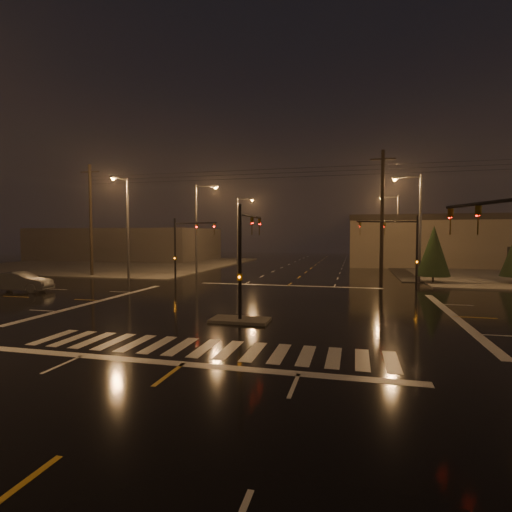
# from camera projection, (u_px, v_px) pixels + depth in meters

# --- Properties ---
(ground) EXTENTS (140.00, 140.00, 0.00)m
(ground) POSITION_uv_depth(u_px,v_px,m) (258.00, 308.00, 24.37)
(ground) COLOR black
(ground) RESTS_ON ground
(sidewalk_nw) EXTENTS (36.00, 36.00, 0.12)m
(sidewalk_nw) POSITION_uv_depth(u_px,v_px,m) (114.00, 264.00, 60.69)
(sidewalk_nw) COLOR #494741
(sidewalk_nw) RESTS_ON ground
(median_island) EXTENTS (3.00, 1.60, 0.15)m
(median_island) POSITION_uv_depth(u_px,v_px,m) (240.00, 320.00, 20.49)
(median_island) COLOR #494741
(median_island) RESTS_ON ground
(crosswalk) EXTENTS (15.00, 2.60, 0.01)m
(crosswalk) POSITION_uv_depth(u_px,v_px,m) (204.00, 348.00, 15.65)
(crosswalk) COLOR beige
(crosswalk) RESTS_ON ground
(stop_bar_near) EXTENTS (16.00, 0.50, 0.01)m
(stop_bar_near) POSITION_uv_depth(u_px,v_px,m) (183.00, 364.00, 13.71)
(stop_bar_near) COLOR beige
(stop_bar_near) RESTS_ON ground
(stop_bar_far) EXTENTS (16.00, 0.50, 0.01)m
(stop_bar_far) POSITION_uv_depth(u_px,v_px,m) (288.00, 286.00, 35.03)
(stop_bar_far) COLOR beige
(stop_bar_far) RESTS_ON ground
(commercial_block) EXTENTS (30.00, 18.00, 5.60)m
(commercial_block) POSITION_uv_depth(u_px,v_px,m) (128.00, 244.00, 73.38)
(commercial_block) COLOR #413B39
(commercial_block) RESTS_ON ground
(signal_mast_median) EXTENTS (0.25, 4.59, 6.00)m
(signal_mast_median) POSITION_uv_depth(u_px,v_px,m) (245.00, 248.00, 21.20)
(signal_mast_median) COLOR black
(signal_mast_median) RESTS_ON ground
(signal_mast_ne) EXTENTS (4.84, 1.86, 6.00)m
(signal_mast_ne) POSITION_uv_depth(u_px,v_px,m) (404.00, 243.00, 31.70)
(signal_mast_ne) COLOR black
(signal_mast_ne) RESTS_ON ground
(signal_mast_nw) EXTENTS (4.84, 1.86, 6.00)m
(signal_mast_nw) POSITION_uv_depth(u_px,v_px,m) (183.00, 242.00, 36.29)
(signal_mast_nw) COLOR black
(signal_mast_nw) RESTS_ON ground
(signal_mast_se) EXTENTS (1.55, 3.87, 6.00)m
(signal_mast_se) POSITION_uv_depth(u_px,v_px,m) (506.00, 259.00, 12.26)
(signal_mast_se) COLOR black
(signal_mast_se) RESTS_ON ground
(streetlight_1) EXTENTS (2.77, 0.32, 10.00)m
(streetlight_1) POSITION_uv_depth(u_px,v_px,m) (199.00, 223.00, 44.21)
(streetlight_1) COLOR #38383A
(streetlight_1) RESTS_ON ground
(streetlight_2) EXTENTS (2.77, 0.32, 10.00)m
(streetlight_2) POSITION_uv_depth(u_px,v_px,m) (239.00, 226.00, 59.72)
(streetlight_2) COLOR #38383A
(streetlight_2) RESTS_ON ground
(streetlight_3) EXTENTS (2.77, 0.32, 10.00)m
(streetlight_3) POSITION_uv_depth(u_px,v_px,m) (417.00, 220.00, 36.87)
(streetlight_3) COLOR #38383A
(streetlight_3) RESTS_ON ground
(streetlight_4) EXTENTS (2.77, 0.32, 10.00)m
(streetlight_4) POSITION_uv_depth(u_px,v_px,m) (395.00, 225.00, 56.25)
(streetlight_4) COLOR #38383A
(streetlight_4) RESTS_ON ground
(streetlight_5) EXTENTS (0.32, 2.77, 10.00)m
(streetlight_5) POSITION_uv_depth(u_px,v_px,m) (126.00, 221.00, 38.77)
(streetlight_5) COLOR #38383A
(streetlight_5) RESTS_ON ground
(utility_pole_0) EXTENTS (2.20, 0.32, 12.00)m
(utility_pole_0) POSITION_uv_depth(u_px,v_px,m) (91.00, 219.00, 42.93)
(utility_pole_0) COLOR black
(utility_pole_0) RESTS_ON ground
(utility_pole_1) EXTENTS (2.20, 0.32, 12.00)m
(utility_pole_1) POSITION_uv_depth(u_px,v_px,m) (382.00, 216.00, 35.69)
(utility_pole_1) COLOR black
(utility_pole_1) RESTS_ON ground
(conifer_0) EXTENTS (2.95, 2.95, 5.30)m
(conifer_0) POSITION_uv_depth(u_px,v_px,m) (434.00, 251.00, 36.47)
(conifer_0) COLOR black
(conifer_0) RESTS_ON ground
(car_crossing) EXTENTS (4.96, 2.48, 1.56)m
(car_crossing) POSITION_uv_depth(u_px,v_px,m) (20.00, 282.00, 31.21)
(car_crossing) COLOR #4F5356
(car_crossing) RESTS_ON ground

